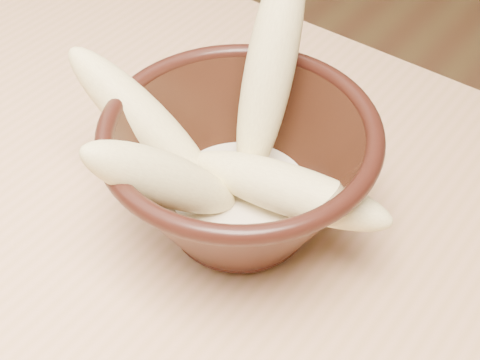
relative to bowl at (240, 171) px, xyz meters
name	(u,v)px	position (x,y,z in m)	size (l,w,h in m)	color
bowl	(240,171)	(0.00, 0.00, 0.00)	(0.19, 0.19, 0.11)	black
milk_puddle	(240,196)	(0.00, 0.00, -0.03)	(0.11, 0.11, 0.02)	beige
banana_upright	(270,67)	(-0.01, 0.05, 0.05)	(0.04, 0.04, 0.18)	tan
banana_left	(143,121)	(-0.07, -0.02, 0.02)	(0.04, 0.04, 0.14)	tan
banana_across	(287,189)	(0.04, 0.00, 0.00)	(0.04, 0.04, 0.15)	tan
banana_front	(164,179)	(-0.02, -0.05, 0.02)	(0.04, 0.04, 0.13)	tan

